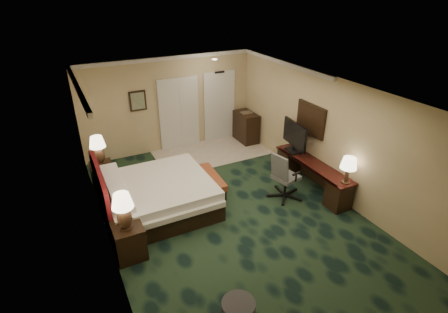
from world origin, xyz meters
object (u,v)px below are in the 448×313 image
bed_bench (209,183)px  ottoman (238,312)px  bed (159,196)px  nightstand_near (129,240)px  nightstand_far (103,176)px  lamp_near (124,211)px  desk_chair (286,175)px  lamp_far (98,150)px  tv (294,137)px  desk (312,176)px  minibar (246,127)px

bed_bench → ottoman: 3.63m
bed → ottoman: 3.25m
nightstand_near → bed_bench: 2.59m
nightstand_far → bed_bench: bearing=-30.3°
bed → ottoman: bearing=-86.9°
bed → lamp_near: lamp_near is taller
ottoman → lamp_near: bearing=118.3°
nightstand_far → desk_chair: bearing=-32.4°
ottoman → bed: bearing=93.1°
lamp_far → desk_chair: (3.67, -2.38, -0.39)m
bed → tv: 3.56m
bed → desk_chair: (2.74, -0.82, 0.23)m
nightstand_far → desk_chair: size_ratio=0.54×
lamp_far → desk: size_ratio=0.30×
lamp_near → desk_chair: bearing=5.5°
nightstand_near → tv: 4.59m
bed_bench → ottoman: size_ratio=2.45×
ottoman → desk: desk is taller
bed → tv: size_ratio=2.21×
bed_bench → lamp_far: bearing=152.4°
lamp_far → desk: (4.46, -2.34, -0.64)m
bed_bench → minibar: 3.09m
desk_chair → minibar: 3.26m
nightstand_near → nightstand_far: size_ratio=1.04×
nightstand_near → desk: (4.45, 0.35, 0.01)m
ottoman → desk_chair: bearing=43.4°
lamp_near → ottoman: bearing=-61.7°
bed → bed_bench: (1.29, 0.22, -0.14)m
lamp_near → tv: bearing=14.2°
ottoman → desk_chair: desk_chair is taller
bed → nightstand_near: (-0.92, -1.13, -0.02)m
bed_bench → ottoman: bearing=-104.3°
lamp_near → bed_bench: size_ratio=0.57×
ottoman → desk: (3.36, 2.46, 0.16)m
nightstand_near → lamp_far: bearing=90.2°
lamp_far → ottoman: size_ratio=1.38×
bed_bench → desk: (2.24, -0.99, 0.13)m
bed → tv: (3.49, -0.05, 0.71)m
nightstand_near → lamp_far: (-0.01, 2.69, 0.65)m
bed → desk_chair: bearing=-16.6°
desk → tv: size_ratio=2.34×
lamp_near → desk: (4.47, 0.40, -0.66)m
desk → tv: (-0.05, 0.72, 0.72)m
nightstand_far → desk_chair: 4.35m
bed_bench → desk_chair: size_ratio=1.07×
bed → tv: tv is taller
nightstand_near → ottoman: bearing=-62.7°
desk → nightstand_far: bearing=152.9°
lamp_far → tv: bearing=-20.1°
bed_bench → tv: bearing=-3.4°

